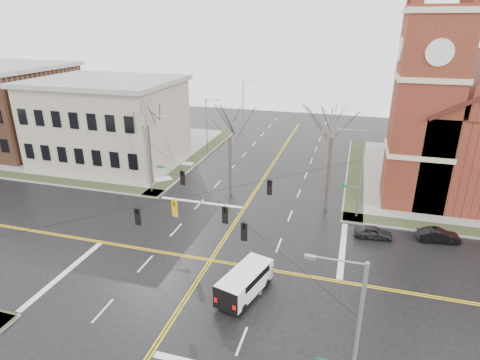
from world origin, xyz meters
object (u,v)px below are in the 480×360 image
(parked_car_b, at_px, (439,235))
(signal_pole_se, at_px, (353,340))
(tree_nw_far, at_px, (147,122))
(signal_pole_nw, at_px, (150,152))
(streetlight_north_b, at_px, (244,99))
(parked_car_a, at_px, (373,232))
(tree_nw_near, at_px, (230,133))
(streetlight_north_a, at_px, (207,123))
(signal_pole_ne, at_px, (359,172))
(tree_ne, at_px, (332,132))
(cargo_van, at_px, (246,280))

(parked_car_b, bearing_deg, signal_pole_se, 152.43)
(tree_nw_far, bearing_deg, signal_pole_nw, -60.17)
(streetlight_north_b, bearing_deg, parked_car_a, -59.53)
(tree_nw_far, distance_m, tree_nw_near, 10.02)
(streetlight_north_a, distance_m, parked_car_b, 35.37)
(tree_nw_far, relative_size, tree_nw_near, 1.08)
(signal_pole_ne, height_order, tree_ne, tree_ne)
(streetlight_north_a, bearing_deg, parked_car_a, -40.56)
(signal_pole_nw, xyz_separation_m, signal_pole_se, (22.64, -23.00, 0.00))
(signal_pole_se, xyz_separation_m, cargo_van, (-7.31, 8.12, -3.79))
(cargo_van, xyz_separation_m, tree_ne, (4.31, 16.13, 7.19))
(cargo_van, height_order, tree_nw_near, tree_nw_near)
(streetlight_north_b, height_order, tree_nw_far, tree_nw_far)
(streetlight_north_b, bearing_deg, tree_nw_near, -76.78)
(streetlight_north_b, bearing_deg, signal_pole_nw, -91.05)
(parked_car_b, bearing_deg, streetlight_north_a, 49.18)
(signal_pole_se, height_order, cargo_van, signal_pole_se)
(signal_pole_nw, relative_size, streetlight_north_a, 1.12)
(streetlight_north_a, relative_size, parked_car_a, 2.38)
(signal_pole_nw, height_order, streetlight_north_b, signal_pole_nw)
(signal_pole_se, xyz_separation_m, streetlight_north_b, (-21.97, 59.50, -0.48))
(parked_car_a, bearing_deg, tree_nw_far, 72.99)
(parked_car_b, distance_m, tree_ne, 13.58)
(signal_pole_ne, bearing_deg, tree_nw_near, 170.66)
(streetlight_north_a, height_order, tree_ne, tree_ne)
(streetlight_north_a, xyz_separation_m, tree_nw_far, (-1.97, -14.23, 3.25))
(signal_pole_nw, xyz_separation_m, streetlight_north_b, (0.67, 36.50, -0.48))
(signal_pole_nw, bearing_deg, tree_ne, 3.64)
(signal_pole_se, bearing_deg, tree_ne, 97.04)
(cargo_van, bearing_deg, tree_nw_near, 126.87)
(streetlight_north_a, relative_size, parked_car_b, 2.19)
(parked_car_a, bearing_deg, streetlight_north_a, 45.70)
(signal_pole_se, relative_size, tree_ne, 0.78)
(signal_pole_nw, relative_size, tree_ne, 0.78)
(signal_pole_nw, xyz_separation_m, parked_car_a, (24.37, -3.78, -4.38))
(signal_pole_ne, xyz_separation_m, tree_nw_near, (-13.94, 2.29, 2.23))
(parked_car_a, height_order, parked_car_b, parked_car_b)
(parked_car_b, distance_m, tree_nw_near, 22.89)
(parked_car_a, distance_m, tree_nw_far, 27.32)
(signal_pole_nw, bearing_deg, cargo_van, -44.13)
(signal_pole_se, distance_m, parked_car_b, 21.91)
(signal_pole_nw, height_order, tree_ne, tree_ne)
(streetlight_north_a, bearing_deg, signal_pole_nw, -92.32)
(streetlight_north_a, bearing_deg, tree_ne, -38.78)
(streetlight_north_b, height_order, cargo_van, streetlight_north_b)
(streetlight_north_b, xyz_separation_m, tree_nw_far, (-1.97, -34.23, 3.25))
(cargo_van, distance_m, tree_nw_far, 24.77)
(tree_ne, bearing_deg, tree_nw_far, 177.23)
(signal_pole_se, distance_m, cargo_van, 11.56)
(signal_pole_ne, xyz_separation_m, tree_ne, (-3.00, 1.25, 3.40))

